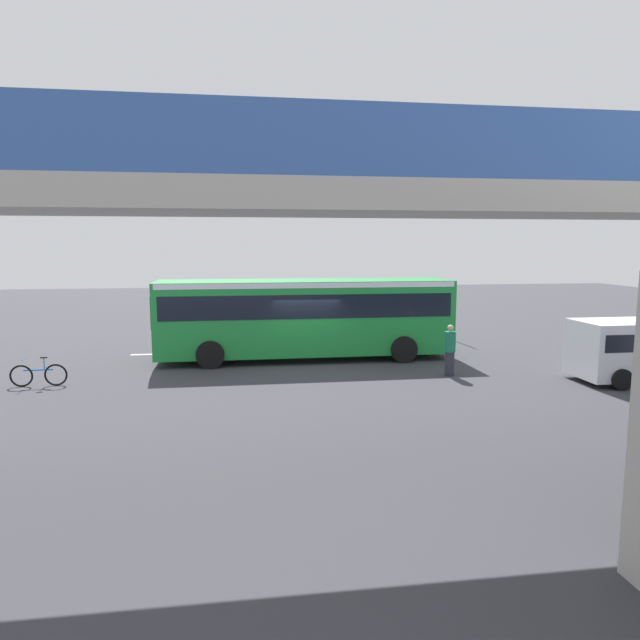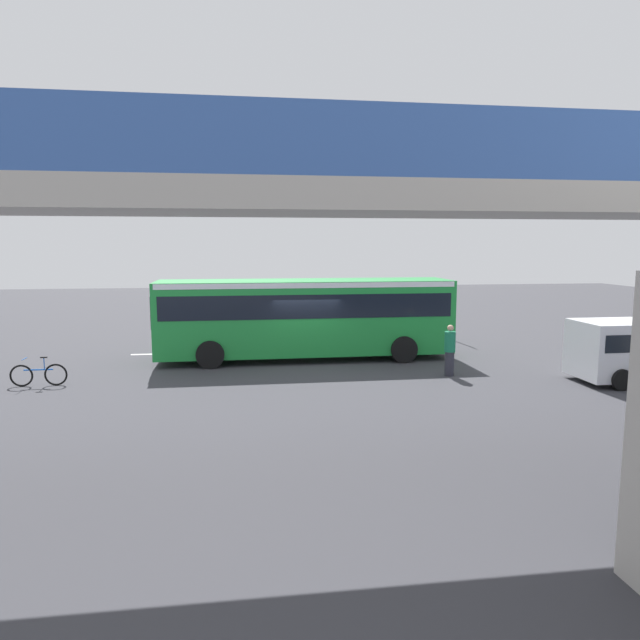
# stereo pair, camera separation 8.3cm
# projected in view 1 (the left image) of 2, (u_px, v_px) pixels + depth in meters

# --- Properties ---
(ground) EXTENTS (80.00, 80.00, 0.00)m
(ground) POSITION_uv_depth(u_px,v_px,m) (305.00, 362.00, 21.91)
(ground) COLOR #38383D
(city_bus) EXTENTS (11.54, 2.85, 3.15)m
(city_bus) POSITION_uv_depth(u_px,v_px,m) (305.00, 312.00, 22.29)
(city_bus) COLOR #1E8C38
(city_bus) RESTS_ON ground
(bicycle_blue) EXTENTS (1.77, 0.44, 0.96)m
(bicycle_blue) POSITION_uv_depth(u_px,v_px,m) (39.00, 375.00, 18.10)
(bicycle_blue) COLOR black
(bicycle_blue) RESTS_ON ground
(pedestrian) EXTENTS (0.38, 0.38, 1.79)m
(pedestrian) POSITION_uv_depth(u_px,v_px,m) (450.00, 351.00, 19.54)
(pedestrian) COLOR #2D2D38
(pedestrian) RESTS_ON ground
(traffic_sign) EXTENTS (0.08, 0.60, 2.80)m
(traffic_sign) POSITION_uv_depth(u_px,v_px,m) (451.00, 300.00, 26.92)
(traffic_sign) COLOR slate
(traffic_sign) RESTS_ON ground
(lane_dash_leftmost) EXTENTS (2.00, 0.20, 0.01)m
(lane_dash_leftmost) POSITION_uv_depth(u_px,v_px,m) (431.00, 347.00, 25.19)
(lane_dash_leftmost) COLOR silver
(lane_dash_leftmost) RESTS_ON ground
(lane_dash_left) EXTENTS (2.00, 0.20, 0.01)m
(lane_dash_left) POSITION_uv_depth(u_px,v_px,m) (344.00, 349.00, 24.62)
(lane_dash_left) COLOR silver
(lane_dash_left) RESTS_ON ground
(lane_dash_centre) EXTENTS (2.00, 0.20, 0.01)m
(lane_dash_centre) POSITION_uv_depth(u_px,v_px,m) (252.00, 352.00, 24.05)
(lane_dash_centre) COLOR silver
(lane_dash_centre) RESTS_ON ground
(lane_dash_right) EXTENTS (2.00, 0.20, 0.01)m
(lane_dash_right) POSITION_uv_depth(u_px,v_px,m) (155.00, 354.00, 23.47)
(lane_dash_right) COLOR silver
(lane_dash_right) RESTS_ON ground
(pedestrian_overpass) EXTENTS (29.86, 2.60, 6.66)m
(pedestrian_overpass) POSITION_uv_depth(u_px,v_px,m) (381.00, 221.00, 9.94)
(pedestrian_overpass) COLOR #B2ADA5
(pedestrian_overpass) RESTS_ON ground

